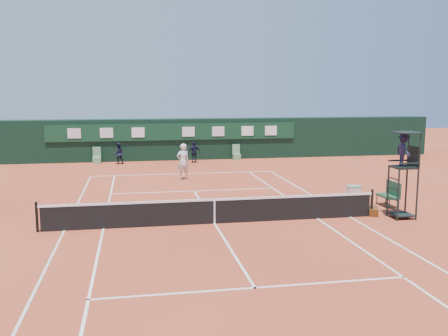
# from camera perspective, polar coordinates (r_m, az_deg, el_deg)

# --- Properties ---
(ground) EXTENTS (90.00, 90.00, 0.00)m
(ground) POSITION_cam_1_polar(r_m,az_deg,el_deg) (19.05, -1.10, -6.37)
(ground) COLOR #BD4A2C
(ground) RESTS_ON ground
(court_lines) EXTENTS (11.05, 23.85, 0.01)m
(court_lines) POSITION_cam_1_polar(r_m,az_deg,el_deg) (19.05, -1.10, -6.36)
(court_lines) COLOR white
(court_lines) RESTS_ON ground
(tennis_net) EXTENTS (12.90, 0.10, 1.10)m
(tennis_net) POSITION_cam_1_polar(r_m,az_deg,el_deg) (18.92, -1.10, -4.89)
(tennis_net) COLOR black
(tennis_net) RESTS_ON ground
(back_wall) EXTENTS (40.00, 1.65, 3.00)m
(back_wall) POSITION_cam_1_polar(r_m,az_deg,el_deg) (37.17, -5.77, 3.32)
(back_wall) COLOR black
(back_wall) RESTS_ON ground
(linesman_chair_left) EXTENTS (0.55, 0.50, 1.15)m
(linesman_chair_left) POSITION_cam_1_polar(r_m,az_deg,el_deg) (36.03, -14.32, 1.02)
(linesman_chair_left) COLOR #649973
(linesman_chair_left) RESTS_ON ground
(linesman_chair_right) EXTENTS (0.55, 0.50, 1.15)m
(linesman_chair_right) POSITION_cam_1_polar(r_m,az_deg,el_deg) (36.70, 1.44, 1.42)
(linesman_chair_right) COLOR #5F9164
(linesman_chair_right) RESTS_ON ground
(umpire_chair) EXTENTS (0.96, 0.95, 3.42)m
(umpire_chair) POSITION_cam_1_polar(r_m,az_deg,el_deg) (20.65, 19.88, 1.24)
(umpire_chair) COLOR black
(umpire_chair) RESTS_ON ground
(player_bench) EXTENTS (0.55, 1.20, 1.10)m
(player_bench) POSITION_cam_1_polar(r_m,az_deg,el_deg) (22.93, 18.47, -2.71)
(player_bench) COLOR #1A4125
(player_bench) RESTS_ON ground
(tennis_bag) EXTENTS (0.64, 0.88, 0.30)m
(tennis_bag) POSITION_cam_1_polar(r_m,az_deg,el_deg) (21.23, 16.69, -4.75)
(tennis_bag) COLOR black
(tennis_bag) RESTS_ON ground
(cooler) EXTENTS (0.57, 0.57, 0.65)m
(cooler) POSITION_cam_1_polar(r_m,az_deg,el_deg) (23.96, 14.57, -2.73)
(cooler) COLOR silver
(cooler) RESTS_ON ground
(tennis_ball) EXTENTS (0.06, 0.06, 0.06)m
(tennis_ball) POSITION_cam_1_polar(r_m,az_deg,el_deg) (27.80, -3.28, -1.52)
(tennis_ball) COLOR #E4ED37
(tennis_ball) RESTS_ON ground
(player) EXTENTS (0.86, 0.68, 2.06)m
(player) POSITION_cam_1_polar(r_m,az_deg,el_deg) (28.52, -4.71, 0.75)
(player) COLOR silver
(player) RESTS_ON ground
(ball_kid_left) EXTENTS (0.80, 0.67, 1.47)m
(ball_kid_left) POSITION_cam_1_polar(r_m,az_deg,el_deg) (35.30, -11.97, 1.63)
(ball_kid_left) COLOR black
(ball_kid_left) RESTS_ON ground
(ball_kid_right) EXTENTS (0.95, 0.59, 1.51)m
(ball_kid_right) POSITION_cam_1_polar(r_m,az_deg,el_deg) (35.25, -3.42, 1.83)
(ball_kid_right) COLOR black
(ball_kid_right) RESTS_ON ground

